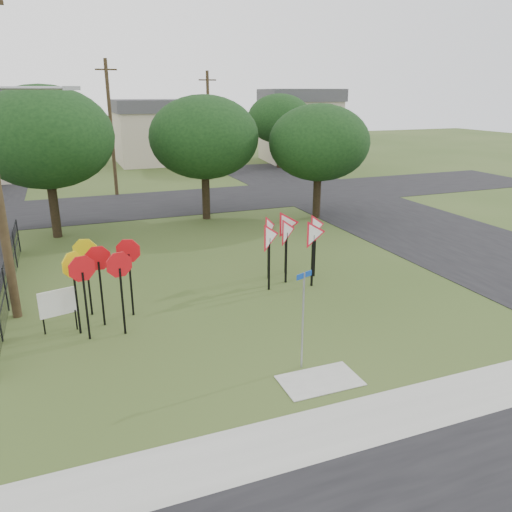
{
  "coord_description": "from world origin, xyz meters",
  "views": [
    {
      "loc": [
        -5.44,
        -11.97,
        6.88
      ],
      "look_at": [
        0.38,
        3.0,
        1.6
      ],
      "focal_mm": 35.0,
      "sensor_mm": 36.0,
      "label": 1
    }
  ],
  "objects": [
    {
      "name": "curb_pad",
      "position": [
        0.0,
        -2.4,
        0.01
      ],
      "size": [
        2.0,
        1.2,
        0.02
      ],
      "primitive_type": "cube",
      "color": "#999A91",
      "rests_on": "ground"
    },
    {
      "name": "ground",
      "position": [
        0.0,
        0.0,
        0.0
      ],
      "size": [
        140.0,
        140.0,
        0.0
      ],
      "primitive_type": "plane",
      "color": "#30461A"
    },
    {
      "name": "street_far",
      "position": [
        0.0,
        20.0,
        0.01
      ],
      "size": [
        60.0,
        8.0,
        0.02
      ],
      "primitive_type": "cube",
      "color": "black",
      "rests_on": "ground"
    },
    {
      "name": "yield_sign_cluster",
      "position": [
        2.23,
        4.25,
        1.9
      ],
      "size": [
        3.18,
        1.87,
        2.59
      ],
      "color": "black",
      "rests_on": "ground"
    },
    {
      "name": "far_pole_a",
      "position": [
        -2.0,
        24.0,
        4.6
      ],
      "size": [
        1.4,
        0.24,
        9.0
      ],
      "color": "#3F311D",
      "rests_on": "ground"
    },
    {
      "name": "street_name_sign",
      "position": [
        -0.14,
        -1.63,
        1.54
      ],
      "size": [
        0.51,
        0.23,
        2.66
      ],
      "color": "gray",
      "rests_on": "ground"
    },
    {
      "name": "info_board",
      "position": [
        -6.0,
        2.83,
        0.91
      ],
      "size": [
        1.07,
        0.31,
        1.36
      ],
      "color": "black",
      "rests_on": "ground"
    },
    {
      "name": "tree_near_mid",
      "position": [
        2.0,
        15.0,
        4.54
      ],
      "size": [
        6.0,
        6.0,
        6.8
      ],
      "color": "black",
      "rests_on": "ground"
    },
    {
      "name": "house_mid",
      "position": [
        4.0,
        40.0,
        3.15
      ],
      "size": [
        8.4,
        8.4,
        6.2
      ],
      "color": "beige",
      "rests_on": "ground"
    },
    {
      "name": "sidewalk",
      "position": [
        0.0,
        -4.2,
        0.01
      ],
      "size": [
        30.0,
        1.6,
        0.02
      ],
      "primitive_type": "cube",
      "color": "#999A91",
      "rests_on": "ground"
    },
    {
      "name": "far_pole_b",
      "position": [
        6.0,
        28.0,
        4.35
      ],
      "size": [
        1.4,
        0.24,
        8.5
      ],
      "color": "#3F311D",
      "rests_on": "ground"
    },
    {
      "name": "fence_run",
      "position": [
        -7.6,
        6.25,
        0.78
      ],
      "size": [
        0.05,
        11.55,
        1.5
      ],
      "color": "black",
      "rests_on": "ground"
    },
    {
      "name": "planting_strip",
      "position": [
        0.0,
        -5.4,
        0.01
      ],
      "size": [
        30.0,
        0.8,
        0.02
      ],
      "primitive_type": "cube",
      "color": "#30461A",
      "rests_on": "ground"
    },
    {
      "name": "tree_near_left",
      "position": [
        -6.0,
        14.0,
        4.86
      ],
      "size": [
        6.4,
        6.4,
        7.27
      ],
      "color": "black",
      "rests_on": "ground"
    },
    {
      "name": "house_right",
      "position": [
        18.0,
        36.0,
        3.65
      ],
      "size": [
        8.3,
        8.3,
        7.2
      ],
      "color": "beige",
      "rests_on": "ground"
    },
    {
      "name": "tree_near_right",
      "position": [
        8.0,
        13.0,
        4.22
      ],
      "size": [
        5.6,
        5.6,
        6.33
      ],
      "color": "black",
      "rests_on": "ground"
    },
    {
      "name": "street_right",
      "position": [
        12.0,
        10.0,
        0.01
      ],
      "size": [
        8.0,
        50.0,
        0.02
      ],
      "primitive_type": "cube",
      "color": "black",
      "rests_on": "ground"
    },
    {
      "name": "tree_far_right",
      "position": [
        14.0,
        32.0,
        4.54
      ],
      "size": [
        6.0,
        6.0,
        6.8
      ],
      "color": "black",
      "rests_on": "ground"
    },
    {
      "name": "stop_sign_cluster",
      "position": [
        -4.75,
        2.75,
        1.91
      ],
      "size": [
        2.35,
        1.98,
        2.58
      ],
      "color": "black",
      "rests_on": "ground"
    }
  ]
}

